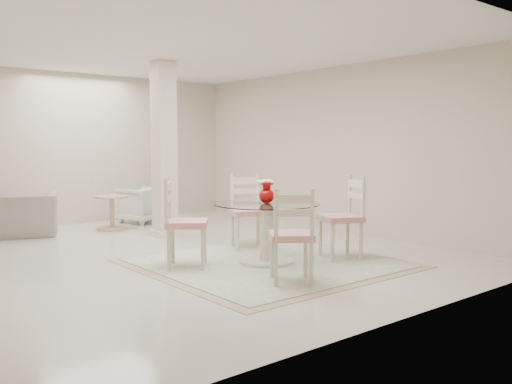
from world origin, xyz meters
TOP-DOWN VIEW (x-y plane):
  - ground at (0.00, 0.00)m, footprint 7.00×7.00m
  - room_shell at (0.00, 0.00)m, footprint 6.02×7.02m
  - column at (0.50, 1.30)m, footprint 0.30×0.30m
  - area_rug at (0.45, -1.21)m, footprint 2.83×2.83m
  - dining_table at (0.45, -1.21)m, footprint 1.27×1.27m
  - red_vase at (0.46, -1.20)m, footprint 0.22×0.19m
  - dining_chair_east at (1.39, -1.63)m, footprint 0.60×0.60m
  - dining_chair_north at (0.88, -0.28)m, footprint 0.60×0.60m
  - dining_chair_west at (-0.47, -0.76)m, footprint 0.65×0.65m
  - dining_chair_south at (0.02, -2.13)m, footprint 0.61×0.61m
  - recliner_taupe at (-1.22, 2.71)m, footprint 1.28×1.21m
  - armchair_white at (0.91, 2.88)m, footprint 0.87×0.88m
  - side_table at (0.14, 2.44)m, footprint 0.55×0.55m

SIDE VIEW (x-z plane):
  - ground at x=0.00m, z-range 0.00..0.00m
  - area_rug at x=0.45m, z-range 0.00..0.02m
  - side_table at x=0.14m, z-range -0.02..0.55m
  - armchair_white at x=0.91m, z-range 0.00..0.65m
  - recliner_taupe at x=-1.22m, z-range 0.00..0.67m
  - dining_table at x=0.45m, z-range 0.01..0.74m
  - dining_chair_south at x=0.02m, z-range 0.03..1.12m
  - dining_chair_north at x=0.88m, z-range 0.03..1.16m
  - dining_chair_east at x=1.39m, z-range 0.03..1.18m
  - dining_chair_west at x=-0.47m, z-range 0.03..1.19m
  - red_vase at x=0.46m, z-range 0.72..1.01m
  - column at x=0.50m, z-range 0.00..2.70m
  - room_shell at x=0.00m, z-range 0.50..3.21m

